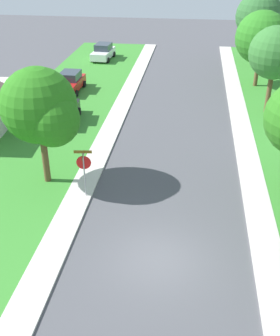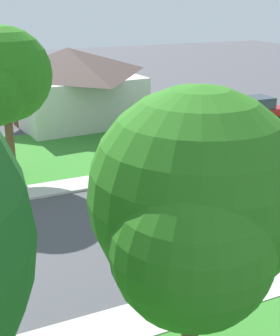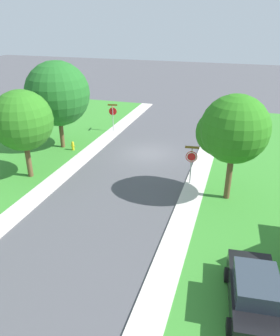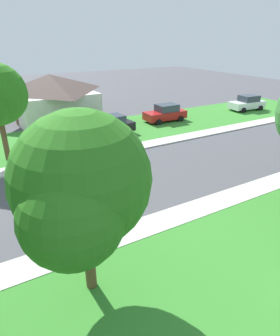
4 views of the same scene
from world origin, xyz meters
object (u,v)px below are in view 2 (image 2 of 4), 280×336
object	(u,v)px
car_black_near_corner	(166,129)
tree_sidewalk_near	(195,207)
car_red_behind_trees	(252,112)
house_left_setback	(69,83)
tree_across_right	(1,79)

from	to	relation	value
car_black_near_corner	tree_sidewalk_near	distance (m)	17.40
car_red_behind_trees	house_left_setback	size ratio (longest dim) A/B	0.45
car_red_behind_trees	tree_sidewalk_near	world-z (taller)	tree_sidewalk_near
tree_sidewalk_near	car_black_near_corner	bearing A→B (deg)	153.42
car_black_near_corner	house_left_setback	bearing A→B (deg)	-158.91
car_red_behind_trees	tree_across_right	distance (m)	16.21
car_red_behind_trees	tree_sidewalk_near	size ratio (longest dim) A/B	0.70
car_black_near_corner	tree_across_right	world-z (taller)	tree_across_right
car_red_behind_trees	car_black_near_corner	world-z (taller)	same
tree_across_right	house_left_setback	distance (m)	11.29
car_red_behind_trees	house_left_setback	bearing A→B (deg)	-122.71
car_red_behind_trees	tree_across_right	world-z (taller)	tree_across_right
car_red_behind_trees	tree_sidewalk_near	xyz separation A→B (m)	(16.74, -14.44, 3.15)
tree_across_right	tree_sidewalk_near	distance (m)	13.54
tree_across_right	tree_sidewalk_near	xyz separation A→B (m)	(13.50, 1.03, -0.41)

